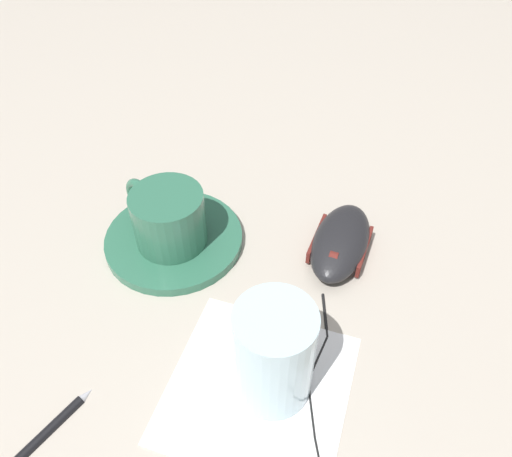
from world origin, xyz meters
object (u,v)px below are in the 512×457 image
object	(u,v)px
drinking_glass	(274,354)
coffee_cup	(168,217)
saucer	(174,239)
pen	(19,456)
computer_mouse	(341,242)

from	to	relation	value
drinking_glass	coffee_cup	bearing A→B (deg)	-140.95
saucer	coffee_cup	size ratio (longest dim) A/B	1.57
saucer	pen	distance (m)	0.25
saucer	pen	world-z (taller)	saucer
pen	computer_mouse	bearing A→B (deg)	134.72
saucer	drinking_glass	size ratio (longest dim) A/B	1.50
saucer	computer_mouse	xyz separation A→B (m)	(-0.01, 0.18, 0.01)
coffee_cup	saucer	bearing A→B (deg)	150.48
coffee_cup	computer_mouse	distance (m)	0.19
pen	drinking_glass	bearing A→B (deg)	113.51
saucer	drinking_glass	distance (m)	0.21
coffee_cup	computer_mouse	size ratio (longest dim) A/B	0.75
computer_mouse	pen	xyz separation A→B (m)	(0.25, -0.25, -0.01)
pen	coffee_cup	bearing A→B (deg)	164.55
computer_mouse	pen	world-z (taller)	computer_mouse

